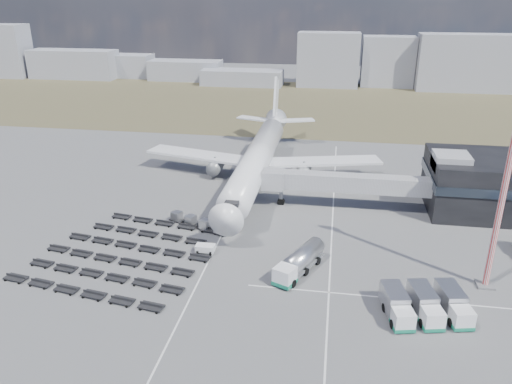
# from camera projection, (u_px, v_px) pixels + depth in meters

# --- Properties ---
(ground) EXTENTS (420.00, 420.00, 0.00)m
(ground) POSITION_uv_depth(u_px,v_px,m) (225.00, 254.00, 76.53)
(ground) COLOR #565659
(ground) RESTS_ON ground
(grass_strip) EXTENTS (420.00, 90.00, 0.01)m
(grass_strip) POSITION_uv_depth(u_px,v_px,m) (293.00, 104.00, 177.08)
(grass_strip) COLOR #4E4A2E
(grass_strip) RESTS_ON ground
(lane_markings) EXTENTS (47.12, 110.00, 0.01)m
(lane_markings) POSITION_uv_depth(u_px,v_px,m) (291.00, 250.00, 77.81)
(lane_markings) COLOR silver
(lane_markings) RESTS_ON ground
(jet_bridge) EXTENTS (30.30, 3.80, 7.05)m
(jet_bridge) POSITION_uv_depth(u_px,v_px,m) (334.00, 182.00, 90.92)
(jet_bridge) COLOR #939399
(jet_bridge) RESTS_ON ground
(airliner) EXTENTS (51.59, 64.53, 17.62)m
(airliner) POSITION_uv_depth(u_px,v_px,m) (258.00, 157.00, 104.13)
(airliner) COLOR white
(airliner) RESTS_ON ground
(skyline) EXTENTS (286.69, 26.47, 24.53)m
(skyline) POSITION_uv_depth(u_px,v_px,m) (329.00, 64.00, 206.31)
(skyline) COLOR #91929E
(skyline) RESTS_ON ground
(fuel_tanker) EXTENTS (6.89, 10.89, 3.47)m
(fuel_tanker) POSITION_uv_depth(u_px,v_px,m) (299.00, 262.00, 70.94)
(fuel_tanker) COLOR white
(fuel_tanker) RESTS_ON ground
(pushback_tug) EXTENTS (2.90, 1.64, 1.35)m
(pushback_tug) POSITION_uv_depth(u_px,v_px,m) (205.00, 249.00, 76.66)
(pushback_tug) COLOR white
(pushback_tug) RESTS_ON ground
(catering_truck) EXTENTS (3.11, 6.68, 2.99)m
(catering_truck) POSITION_uv_depth(u_px,v_px,m) (285.00, 176.00, 103.90)
(catering_truck) COLOR white
(catering_truck) RESTS_ON ground
(service_trucks_near) EXTENTS (10.94, 9.12, 2.93)m
(service_trucks_near) POSITION_uv_depth(u_px,v_px,m) (425.00, 305.00, 61.54)
(service_trucks_near) COLOR white
(service_trucks_near) RESTS_ON ground
(uld_row) EXTENTS (11.45, 6.06, 1.63)m
(uld_row) POSITION_uv_depth(u_px,v_px,m) (198.00, 222.00, 84.67)
(uld_row) COLOR black
(uld_row) RESTS_ON ground
(baggage_dollies) EXTENTS (27.71, 27.46, 0.77)m
(baggage_dollies) POSITION_uv_depth(u_px,v_px,m) (124.00, 254.00, 75.88)
(baggage_dollies) COLOR black
(baggage_dollies) RESTS_ON ground
(floodlight_mast) EXTENTS (2.81, 2.28, 29.47)m
(floodlight_mast) POSITION_uv_depth(u_px,v_px,m) (505.00, 186.00, 62.75)
(floodlight_mast) COLOR red
(floodlight_mast) RESTS_ON ground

